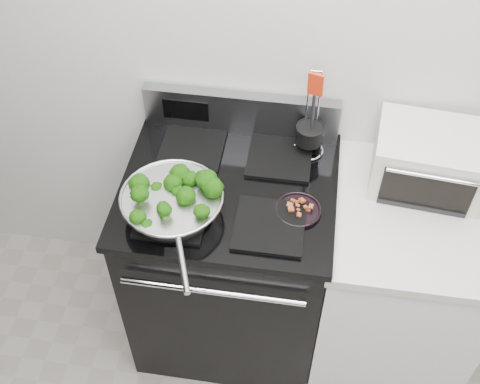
% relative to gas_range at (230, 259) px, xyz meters
% --- Properties ---
extents(back_wall, '(4.00, 0.02, 2.70)m').
position_rel_gas_range_xyz_m(back_wall, '(0.30, 0.34, 0.86)').
color(back_wall, silver).
rests_on(back_wall, ground).
extents(gas_range, '(0.79, 0.69, 1.13)m').
position_rel_gas_range_xyz_m(gas_range, '(0.00, 0.00, 0.00)').
color(gas_range, black).
rests_on(gas_range, floor).
extents(counter, '(0.62, 0.68, 0.92)m').
position_rel_gas_range_xyz_m(counter, '(0.68, -0.00, -0.03)').
color(counter, white).
rests_on(counter, floor).
extents(skillet, '(0.36, 0.55, 0.08)m').
position_rel_gas_range_xyz_m(skillet, '(-0.17, -0.16, 0.52)').
color(skillet, silver).
rests_on(skillet, gas_range).
extents(broccoli_pile, '(0.28, 0.28, 0.10)m').
position_rel_gas_range_xyz_m(broccoli_pile, '(-0.17, -0.16, 0.54)').
color(broccoli_pile, black).
rests_on(broccoli_pile, skillet).
extents(bacon_plate, '(0.16, 0.16, 0.04)m').
position_rel_gas_range_xyz_m(bacon_plate, '(0.26, -0.09, 0.48)').
color(bacon_plate, black).
rests_on(bacon_plate, gas_range).
extents(utensil_holder, '(0.12, 0.12, 0.38)m').
position_rel_gas_range_xyz_m(utensil_holder, '(0.27, 0.22, 0.53)').
color(utensil_holder, silver).
rests_on(utensil_holder, gas_range).
extents(toaster_oven, '(0.41, 0.33, 0.22)m').
position_rel_gas_range_xyz_m(toaster_oven, '(0.71, 0.16, 0.54)').
color(toaster_oven, silver).
rests_on(toaster_oven, counter).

